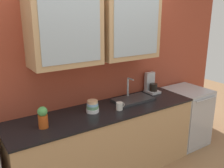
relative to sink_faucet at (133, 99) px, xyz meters
name	(u,v)px	position (x,y,z in m)	size (l,w,h in m)	color
back_wall_unit	(91,56)	(-0.49, 0.23, 0.59)	(4.66, 0.48, 2.72)	#993D28
counter	(106,142)	(-0.48, -0.08, -0.46)	(2.40, 0.67, 0.88)	tan
sink_faucet	(133,99)	(0.00, 0.00, 0.00)	(0.53, 0.30, 0.29)	#2D2D30
bowl_stack	(93,107)	(-0.64, -0.05, 0.05)	(0.15, 0.15, 0.15)	white
vase	(43,117)	(-1.27, -0.13, 0.10)	(0.10, 0.10, 0.23)	#BF4C19
cup_near_sink	(120,106)	(-0.34, -0.17, 0.03)	(0.12, 0.08, 0.10)	silver
dishwasher	(186,116)	(1.00, -0.09, -0.46)	(0.57, 0.65, 0.88)	#ADAFB5
coffee_maker	(151,85)	(0.44, 0.13, 0.09)	(0.17, 0.20, 0.29)	#B7B7BC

